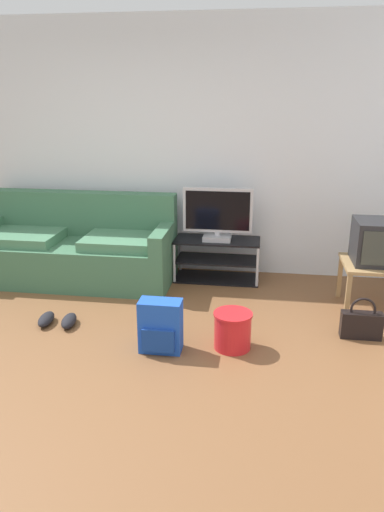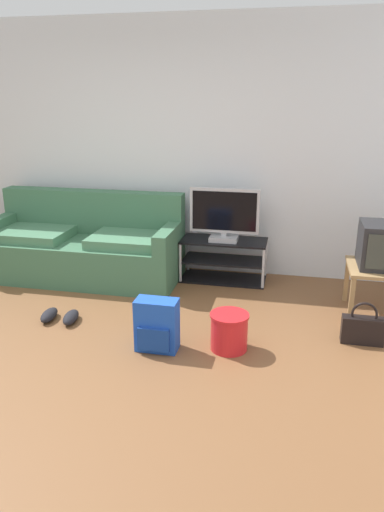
{
  "view_description": "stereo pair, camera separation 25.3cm",
  "coord_description": "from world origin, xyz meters",
  "px_view_note": "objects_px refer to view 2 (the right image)",
  "views": [
    {
      "loc": [
        1.19,
        -2.82,
        1.91
      ],
      "look_at": [
        0.63,
        1.0,
        0.63
      ],
      "focal_mm": 34.02,
      "sensor_mm": 36.0,
      "label": 1
    },
    {
      "loc": [
        1.43,
        -2.77,
        1.91
      ],
      "look_at": [
        0.63,
        1.0,
        0.63
      ],
      "focal_mm": 34.02,
      "sensor_mm": 36.0,
      "label": 2
    }
  ],
  "objects_px": {
    "couch": "(85,247)",
    "side_table": "(380,274)",
    "tv_stand": "(224,260)",
    "handbag": "(363,329)",
    "flat_tv": "(224,215)",
    "cleaning_bucket": "(229,330)",
    "sneakers_pair": "(60,316)",
    "backpack": "(157,325)",
    "crt_tv": "(384,245)"
  },
  "relations": [
    {
      "from": "cleaning_bucket",
      "to": "flat_tv",
      "type": "bearing_deg",
      "value": 100.38
    },
    {
      "from": "handbag",
      "to": "cleaning_bucket",
      "type": "bearing_deg",
      "value": -162.82
    },
    {
      "from": "cleaning_bucket",
      "to": "sneakers_pair",
      "type": "xyz_separation_m",
      "value": [
        -1.54,
        0.18,
        -0.11
      ]
    },
    {
      "from": "flat_tv",
      "to": "backpack",
      "type": "relative_size",
      "value": 1.73
    },
    {
      "from": "flat_tv",
      "to": "handbag",
      "type": "distance_m",
      "value": 1.84
    },
    {
      "from": "sneakers_pair",
      "to": "crt_tv",
      "type": "bearing_deg",
      "value": 15.47
    },
    {
      "from": "backpack",
      "to": "handbag",
      "type": "relative_size",
      "value": 1.17
    },
    {
      "from": "couch",
      "to": "flat_tv",
      "type": "relative_size",
      "value": 2.86
    },
    {
      "from": "side_table",
      "to": "cleaning_bucket",
      "type": "xyz_separation_m",
      "value": [
        -1.23,
        -0.93,
        -0.23
      ]
    },
    {
      "from": "crt_tv",
      "to": "backpack",
      "type": "height_order",
      "value": "crt_tv"
    },
    {
      "from": "tv_stand",
      "to": "backpack",
      "type": "distance_m",
      "value": 1.64
    },
    {
      "from": "backpack",
      "to": "cleaning_bucket",
      "type": "height_order",
      "value": "backpack"
    },
    {
      "from": "tv_stand",
      "to": "handbag",
      "type": "bearing_deg",
      "value": -41.85
    },
    {
      "from": "tv_stand",
      "to": "side_table",
      "type": "distance_m",
      "value": 1.61
    },
    {
      "from": "flat_tv",
      "to": "sneakers_pair",
      "type": "bearing_deg",
      "value": -134.58
    },
    {
      "from": "backpack",
      "to": "sneakers_pair",
      "type": "height_order",
      "value": "backpack"
    },
    {
      "from": "handbag",
      "to": "sneakers_pair",
      "type": "height_order",
      "value": "handbag"
    },
    {
      "from": "flat_tv",
      "to": "side_table",
      "type": "xyz_separation_m",
      "value": [
        1.5,
        -0.54,
        -0.33
      ]
    },
    {
      "from": "crt_tv",
      "to": "sneakers_pair",
      "type": "bearing_deg",
      "value": -164.53
    },
    {
      "from": "tv_stand",
      "to": "crt_tv",
      "type": "height_order",
      "value": "crt_tv"
    },
    {
      "from": "crt_tv",
      "to": "flat_tv",
      "type": "bearing_deg",
      "value": 160.79
    },
    {
      "from": "cleaning_bucket",
      "to": "sneakers_pair",
      "type": "bearing_deg",
      "value": 173.28
    },
    {
      "from": "couch",
      "to": "crt_tv",
      "type": "relative_size",
      "value": 4.81
    },
    {
      "from": "side_table",
      "to": "cleaning_bucket",
      "type": "bearing_deg",
      "value": -142.87
    },
    {
      "from": "flat_tv",
      "to": "couch",
      "type": "bearing_deg",
      "value": -173.12
    },
    {
      "from": "side_table",
      "to": "sneakers_pair",
      "type": "bearing_deg",
      "value": -164.85
    },
    {
      "from": "tv_stand",
      "to": "handbag",
      "type": "relative_size",
      "value": 2.53
    },
    {
      "from": "cleaning_bucket",
      "to": "sneakers_pair",
      "type": "distance_m",
      "value": 1.55
    },
    {
      "from": "crt_tv",
      "to": "cleaning_bucket",
      "type": "distance_m",
      "value": 1.63
    },
    {
      "from": "flat_tv",
      "to": "side_table",
      "type": "bearing_deg",
      "value": -19.76
    },
    {
      "from": "handbag",
      "to": "cleaning_bucket",
      "type": "relative_size",
      "value": 1.16
    },
    {
      "from": "couch",
      "to": "handbag",
      "type": "bearing_deg",
      "value": -19.03
    },
    {
      "from": "couch",
      "to": "backpack",
      "type": "xyz_separation_m",
      "value": [
        1.21,
        -1.41,
        -0.13
      ]
    },
    {
      "from": "side_table",
      "to": "handbag",
      "type": "distance_m",
      "value": 0.69
    },
    {
      "from": "tv_stand",
      "to": "side_table",
      "type": "relative_size",
      "value": 1.59
    },
    {
      "from": "crt_tv",
      "to": "sneakers_pair",
      "type": "height_order",
      "value": "crt_tv"
    },
    {
      "from": "side_table",
      "to": "crt_tv",
      "type": "xyz_separation_m",
      "value": [
        0.0,
        0.02,
        0.26
      ]
    },
    {
      "from": "tv_stand",
      "to": "flat_tv",
      "type": "distance_m",
      "value": 0.5
    },
    {
      "from": "tv_stand",
      "to": "side_table",
      "type": "height_order",
      "value": "side_table"
    },
    {
      "from": "crt_tv",
      "to": "side_table",
      "type": "bearing_deg",
      "value": -90.0
    },
    {
      "from": "tv_stand",
      "to": "couch",
      "type": "bearing_deg",
      "value": -172.27
    },
    {
      "from": "side_table",
      "to": "sneakers_pair",
      "type": "distance_m",
      "value": 2.88
    },
    {
      "from": "couch",
      "to": "tv_stand",
      "type": "relative_size",
      "value": 2.3
    },
    {
      "from": "tv_stand",
      "to": "cleaning_bucket",
      "type": "distance_m",
      "value": 1.51
    },
    {
      "from": "couch",
      "to": "side_table",
      "type": "bearing_deg",
      "value": -6.8
    },
    {
      "from": "side_table",
      "to": "cleaning_bucket",
      "type": "height_order",
      "value": "side_table"
    },
    {
      "from": "handbag",
      "to": "flat_tv",
      "type": "bearing_deg",
      "value": 138.7
    },
    {
      "from": "sneakers_pair",
      "to": "backpack",
      "type": "bearing_deg",
      "value": -17.14
    },
    {
      "from": "crt_tv",
      "to": "backpack",
      "type": "relative_size",
      "value": 1.03
    },
    {
      "from": "crt_tv",
      "to": "backpack",
      "type": "xyz_separation_m",
      "value": [
        -1.78,
        -1.07,
        -0.45
      ]
    }
  ]
}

